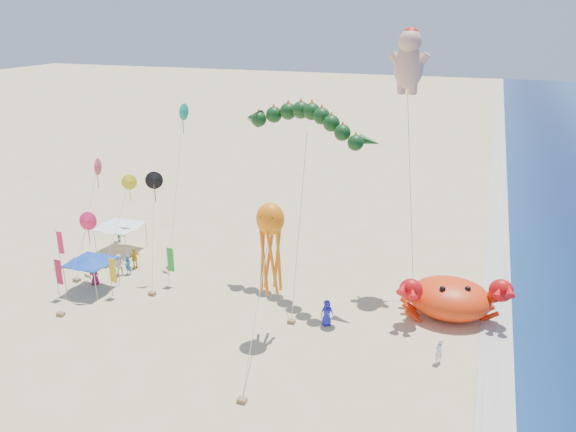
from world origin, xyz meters
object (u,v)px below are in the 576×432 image
at_px(crab_inflatable, 450,297).
at_px(cherub_kite, 409,60).
at_px(dragon_kite, 305,126).
at_px(canopy_white, 120,224).
at_px(canopy_blue, 90,259).
at_px(octopus_kite, 270,242).

xyz_separation_m(crab_inflatable, cherub_kite, (-4.38, 4.03, 14.96)).
xyz_separation_m(dragon_kite, canopy_white, (-16.92, 1.36, -9.72)).
distance_m(canopy_blue, canopy_white, 7.28).
xyz_separation_m(crab_inflatable, canopy_white, (-27.48, 2.06, 1.02)).
distance_m(crab_inflatable, dragon_kite, 15.07).
height_order(dragon_kite, cherub_kite, cherub_kite).
distance_m(dragon_kite, octopus_kite, 8.91).
relative_size(cherub_kite, canopy_white, 5.13).
distance_m(dragon_kite, canopy_blue, 18.37).
bearing_deg(canopy_white, dragon_kite, -4.59).
bearing_deg(crab_inflatable, canopy_white, 175.72).
height_order(cherub_kite, canopy_blue, cherub_kite).
bearing_deg(cherub_kite, octopus_kite, -121.16).
bearing_deg(crab_inflatable, octopus_kite, -149.91).
bearing_deg(crab_inflatable, cherub_kite, 137.38).
bearing_deg(canopy_white, canopy_blue, -71.18).
bearing_deg(cherub_kite, canopy_blue, -156.88).
bearing_deg(crab_inflatable, canopy_blue, -169.11).
bearing_deg(crab_inflatable, dragon_kite, 176.21).
height_order(octopus_kite, canopy_blue, octopus_kite).
height_order(crab_inflatable, dragon_kite, dragon_kite).
relative_size(dragon_kite, canopy_blue, 4.16).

